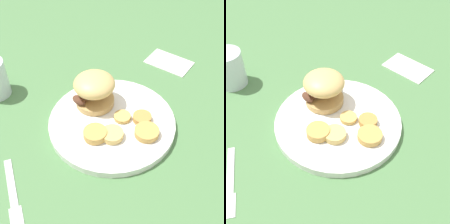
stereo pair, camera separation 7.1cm
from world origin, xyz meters
TOP-DOWN VIEW (x-y plane):
  - ground_plane at (0.00, 0.00)m, footprint 4.00×4.00m
  - dinner_plate at (0.00, 0.00)m, footprint 0.30×0.30m
  - sandwich at (0.07, -0.01)m, footprint 0.10×0.11m
  - potato_round_0 at (-0.01, 0.06)m, footprint 0.05×0.05m
  - potato_round_1 at (-0.01, -0.02)m, footprint 0.04×0.04m
  - potato_round_2 at (-0.04, 0.04)m, footprint 0.05×0.05m
  - potato_round_3 at (-0.09, -0.02)m, footprint 0.06×0.06m
  - potato_round_4 at (-0.05, -0.05)m, footprint 0.04×0.04m
  - fork at (0.00, 0.27)m, footprint 0.16×0.09m
  - napkin at (0.06, -0.29)m, footprint 0.14×0.10m

SIDE VIEW (x-z plane):
  - ground_plane at x=0.00m, z-range 0.00..0.00m
  - fork at x=0.00m, z-range 0.00..0.00m
  - napkin at x=0.06m, z-range 0.00..0.01m
  - dinner_plate at x=0.00m, z-range 0.00..0.02m
  - potato_round_1 at x=-0.01m, z-range 0.02..0.03m
  - potato_round_4 at x=-0.05m, z-range 0.02..0.03m
  - potato_round_2 at x=-0.04m, z-range 0.02..0.03m
  - potato_round_3 at x=-0.09m, z-range 0.02..0.03m
  - potato_round_0 at x=-0.01m, z-range 0.02..0.04m
  - sandwich at x=0.07m, z-range 0.02..0.11m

